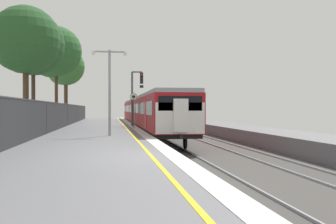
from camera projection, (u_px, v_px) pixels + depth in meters
name	position (u px, v px, depth m)	size (l,w,h in m)	color
ground	(240.00, 172.00, 12.81)	(17.40, 110.00, 1.21)	slate
commuter_train_at_platform	(145.00, 111.00, 40.90)	(2.83, 41.61, 3.81)	maroon
signal_gantry	(135.00, 92.00, 34.46)	(1.10, 0.24, 4.91)	#47474C
speed_limit_sign	(134.00, 106.00, 30.81)	(0.59, 0.08, 2.81)	#59595B
platform_lamp_mid	(110.00, 84.00, 21.84)	(2.00, 0.20, 4.88)	#93999E
background_tree_left	(65.00, 68.00, 44.97)	(4.37, 4.37, 8.67)	#473323
background_tree_centre	(24.00, 42.00, 24.19)	(4.32, 4.32, 8.07)	#473323
background_tree_right	(54.00, 54.00, 36.37)	(4.80, 4.79, 9.37)	#473323
background_tree_back	(33.00, 47.00, 28.35)	(4.61, 4.61, 8.61)	#473323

